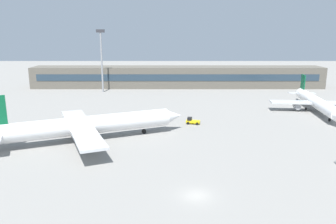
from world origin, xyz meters
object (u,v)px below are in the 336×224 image
at_px(baggage_tug_yellow, 192,121).
at_px(airplane_mid, 317,103).
at_px(airplane_near, 87,125).
at_px(floodlight_tower_west, 101,56).

bearing_deg(baggage_tug_yellow, airplane_mid, 19.25).
relative_size(airplane_near, baggage_tug_yellow, 11.35).
height_order(airplane_near, airplane_mid, airplane_near).
bearing_deg(baggage_tug_yellow, floodlight_tower_west, 124.18).
distance_m(baggage_tug_yellow, floodlight_tower_west, 59.55).
xyz_separation_m(baggage_tug_yellow, floodlight_tower_west, (-32.58, 47.98, 13.52)).
height_order(baggage_tug_yellow, floodlight_tower_west, floodlight_tower_west).
bearing_deg(floodlight_tower_west, airplane_mid, -26.02).
distance_m(airplane_near, baggage_tug_yellow, 27.78).
bearing_deg(floodlight_tower_west, baggage_tug_yellow, -55.82).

